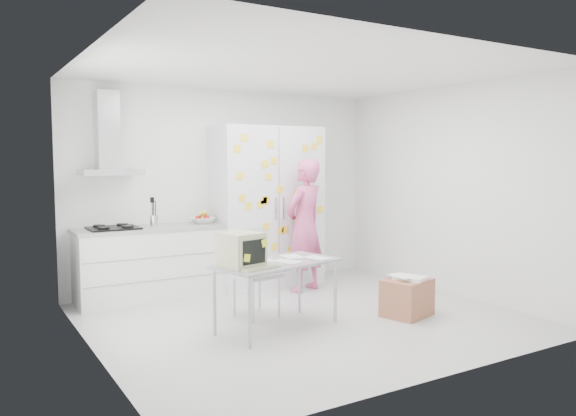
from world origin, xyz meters
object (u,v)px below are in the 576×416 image
desk (255,256)px  cardboard_box (407,297)px  person (305,225)px  chair (252,267)px

desk → cardboard_box: 1.88m
person → desk: 1.95m
desk → chair: 0.72m
chair → person: bearing=22.4°
person → cardboard_box: size_ratio=2.87×
person → chair: bearing=10.7°
desk → cardboard_box: size_ratio=2.32×
chair → cardboard_box: bearing=-40.7°
person → desk: size_ratio=1.24×
desk → person: bearing=29.6°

